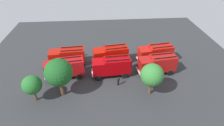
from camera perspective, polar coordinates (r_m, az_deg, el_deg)
name	(u,v)px	position (r m, az deg, el deg)	size (l,w,h in m)	color
ground_plane	(112,69)	(37.13, 0.00, -1.79)	(54.58, 54.58, 0.00)	#2D3033
fire_truck_0	(155,53)	(39.18, 13.32, 3.05)	(7.48, 3.59, 3.88)	#BA140C
fire_truck_1	(111,54)	(37.69, -0.38, 2.73)	(7.46, 3.54, 3.88)	#BA0F05
fire_truck_2	(67,56)	(38.13, -13.66, 2.08)	(7.36, 3.17, 3.88)	#AF1309
fire_truck_3	(157,64)	(35.84, 13.88, -0.21)	(7.43, 3.40, 3.88)	#A91311
fire_truck_4	(111,66)	(34.15, -0.17, -0.94)	(7.34, 3.12, 3.88)	#AD0307
fire_truck_5	(65,68)	(34.82, -14.43, -1.41)	(7.47, 3.58, 3.88)	red
firefighter_0	(118,81)	(32.65, 1.94, -5.56)	(0.47, 0.46, 1.67)	black
firefighter_1	(131,63)	(37.44, 6.06, 0.07)	(0.41, 0.48, 1.67)	black
firefighter_2	(80,53)	(41.07, -9.85, 3.17)	(0.43, 0.29, 1.78)	black
tree_0	(152,75)	(29.81, 12.32, -3.67)	(3.72, 3.72, 5.77)	brown
tree_1	(59,73)	(29.61, -16.24, -2.86)	(4.42, 4.42, 6.85)	brown
tree_2	(32,85)	(30.92, -23.61, -6.27)	(3.04, 3.04, 4.71)	brown
traffic_cone_0	(76,59)	(40.47, -11.11, 1.34)	(0.41, 0.41, 0.59)	#F2600C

